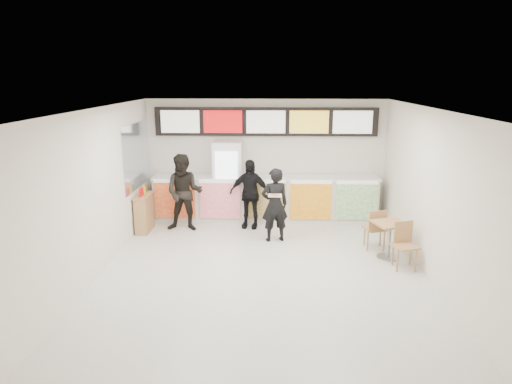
{
  "coord_description": "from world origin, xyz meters",
  "views": [
    {
      "loc": [
        0.16,
        -7.92,
        3.55
      ],
      "look_at": [
        -0.17,
        1.2,
        1.22
      ],
      "focal_mm": 32.0,
      "sensor_mm": 36.0,
      "label": 1
    }
  ],
  "objects_px": {
    "customer_main": "(275,205)",
    "service_counter": "(265,198)",
    "customer_mid": "(250,194)",
    "cafe_table": "(389,233)",
    "condiment_ledge": "(144,212)",
    "customer_left": "(184,193)",
    "drinks_fridge": "(228,181)"
  },
  "relations": [
    {
      "from": "cafe_table",
      "to": "condiment_ledge",
      "type": "relative_size",
      "value": 1.5
    },
    {
      "from": "drinks_fridge",
      "to": "customer_left",
      "type": "xyz_separation_m",
      "value": [
        -0.94,
        -0.81,
        -0.09
      ]
    },
    {
      "from": "drinks_fridge",
      "to": "customer_main",
      "type": "xyz_separation_m",
      "value": [
        1.16,
        -1.46,
        -0.18
      ]
    },
    {
      "from": "drinks_fridge",
      "to": "customer_main",
      "type": "height_order",
      "value": "drinks_fridge"
    },
    {
      "from": "cafe_table",
      "to": "customer_main",
      "type": "bearing_deg",
      "value": 139.77
    },
    {
      "from": "service_counter",
      "to": "condiment_ledge",
      "type": "distance_m",
      "value": 2.96
    },
    {
      "from": "drinks_fridge",
      "to": "cafe_table",
      "type": "distance_m",
      "value": 4.21
    },
    {
      "from": "customer_left",
      "to": "drinks_fridge",
      "type": "bearing_deg",
      "value": 41.89
    },
    {
      "from": "cafe_table",
      "to": "condiment_ledge",
      "type": "xyz_separation_m",
      "value": [
        -5.32,
        1.47,
        -0.07
      ]
    },
    {
      "from": "customer_main",
      "to": "condiment_ledge",
      "type": "height_order",
      "value": "customer_main"
    },
    {
      "from": "service_counter",
      "to": "customer_mid",
      "type": "height_order",
      "value": "customer_mid"
    },
    {
      "from": "drinks_fridge",
      "to": "condiment_ledge",
      "type": "xyz_separation_m",
      "value": [
        -1.89,
        -0.91,
        -0.55
      ]
    },
    {
      "from": "drinks_fridge",
      "to": "condiment_ledge",
      "type": "height_order",
      "value": "drinks_fridge"
    },
    {
      "from": "customer_left",
      "to": "cafe_table",
      "type": "xyz_separation_m",
      "value": [
        4.38,
        -1.57,
        -0.39
      ]
    },
    {
      "from": "condiment_ledge",
      "to": "customer_main",
      "type": "bearing_deg",
      "value": -10.29
    },
    {
      "from": "service_counter",
      "to": "customer_mid",
      "type": "relative_size",
      "value": 3.35
    },
    {
      "from": "service_counter",
      "to": "drinks_fridge",
      "type": "distance_m",
      "value": 1.03
    },
    {
      "from": "customer_main",
      "to": "condiment_ledge",
      "type": "distance_m",
      "value": 3.12
    },
    {
      "from": "customer_left",
      "to": "service_counter",
      "type": "bearing_deg",
      "value": 24.07
    },
    {
      "from": "cafe_table",
      "to": "customer_left",
      "type": "bearing_deg",
      "value": 142.08
    },
    {
      "from": "customer_mid",
      "to": "cafe_table",
      "type": "distance_m",
      "value": 3.41
    },
    {
      "from": "customer_mid",
      "to": "drinks_fridge",
      "type": "bearing_deg",
      "value": 146.09
    },
    {
      "from": "customer_left",
      "to": "cafe_table",
      "type": "distance_m",
      "value": 4.67
    },
    {
      "from": "customer_main",
      "to": "customer_mid",
      "type": "height_order",
      "value": "customer_mid"
    },
    {
      "from": "customer_main",
      "to": "customer_left",
      "type": "bearing_deg",
      "value": -31.98
    },
    {
      "from": "customer_main",
      "to": "service_counter",
      "type": "bearing_deg",
      "value": -95.95
    },
    {
      "from": "customer_main",
      "to": "customer_mid",
      "type": "relative_size",
      "value": 0.99
    },
    {
      "from": "customer_mid",
      "to": "condiment_ledge",
      "type": "distance_m",
      "value": 2.51
    },
    {
      "from": "customer_mid",
      "to": "customer_left",
      "type": "bearing_deg",
      "value": -159.76
    },
    {
      "from": "drinks_fridge",
      "to": "customer_mid",
      "type": "distance_m",
      "value": 0.81
    },
    {
      "from": "customer_main",
      "to": "cafe_table",
      "type": "bearing_deg",
      "value": 143.13
    },
    {
      "from": "drinks_fridge",
      "to": "condiment_ledge",
      "type": "distance_m",
      "value": 2.17
    }
  ]
}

